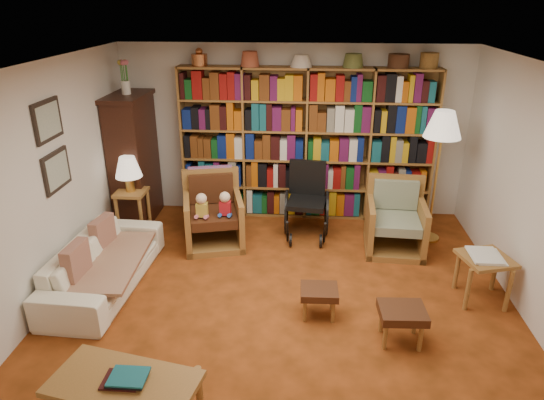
# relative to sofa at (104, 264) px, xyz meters

# --- Properties ---
(floor) EXTENTS (5.00, 5.00, 0.00)m
(floor) POSITION_rel_sofa_xyz_m (2.05, -0.18, -0.28)
(floor) COLOR #A04518
(floor) RESTS_ON ground
(ceiling) EXTENTS (5.00, 5.00, 0.00)m
(ceiling) POSITION_rel_sofa_xyz_m (2.05, -0.18, 2.22)
(ceiling) COLOR silver
(ceiling) RESTS_ON wall_back
(wall_back) EXTENTS (5.00, 0.00, 5.00)m
(wall_back) POSITION_rel_sofa_xyz_m (2.05, 2.32, 0.97)
(wall_back) COLOR silver
(wall_back) RESTS_ON floor
(wall_front) EXTENTS (5.00, 0.00, 5.00)m
(wall_front) POSITION_rel_sofa_xyz_m (2.05, -2.68, 0.97)
(wall_front) COLOR silver
(wall_front) RESTS_ON floor
(wall_left) EXTENTS (0.00, 5.00, 5.00)m
(wall_left) POSITION_rel_sofa_xyz_m (-0.45, -0.18, 0.97)
(wall_left) COLOR silver
(wall_left) RESTS_ON floor
(wall_right) EXTENTS (0.00, 5.00, 5.00)m
(wall_right) POSITION_rel_sofa_xyz_m (4.55, -0.18, 0.97)
(wall_right) COLOR silver
(wall_right) RESTS_ON floor
(bookshelf) EXTENTS (3.60, 0.30, 2.42)m
(bookshelf) POSITION_rel_sofa_xyz_m (2.25, 2.15, 0.89)
(bookshelf) COLOR #9C6530
(bookshelf) RESTS_ON floor
(curio_cabinet) EXTENTS (0.50, 0.95, 2.40)m
(curio_cabinet) POSITION_rel_sofa_xyz_m (-0.20, 1.82, 0.67)
(curio_cabinet) COLOR #33150E
(curio_cabinet) RESTS_ON floor
(framed_pictures) EXTENTS (0.03, 0.52, 0.97)m
(framed_pictures) POSITION_rel_sofa_xyz_m (-0.43, 0.12, 1.35)
(framed_pictures) COLOR black
(framed_pictures) RESTS_ON wall_left
(sofa) EXTENTS (1.94, 0.83, 0.56)m
(sofa) POSITION_rel_sofa_xyz_m (0.00, 0.00, 0.00)
(sofa) COLOR white
(sofa) RESTS_ON floor
(sofa_throw) EXTENTS (0.81, 1.42, 0.04)m
(sofa_throw) POSITION_rel_sofa_xyz_m (0.05, 0.00, 0.02)
(sofa_throw) COLOR #CBB794
(sofa_throw) RESTS_ON sofa
(cushion_left) EXTENTS (0.18, 0.39, 0.38)m
(cushion_left) POSITION_rel_sofa_xyz_m (-0.13, 0.35, 0.17)
(cushion_left) COLOR maroon
(cushion_left) RESTS_ON sofa
(cushion_right) EXTENTS (0.15, 0.40, 0.40)m
(cushion_right) POSITION_rel_sofa_xyz_m (-0.13, -0.35, 0.17)
(cushion_right) COLOR maroon
(cushion_right) RESTS_ON sofa
(side_table_lamp) EXTENTS (0.40, 0.40, 0.66)m
(side_table_lamp) POSITION_rel_sofa_xyz_m (-0.10, 1.29, 0.20)
(side_table_lamp) COLOR #9C6530
(side_table_lamp) RESTS_ON floor
(table_lamp) EXTENTS (0.36, 0.36, 0.49)m
(table_lamp) POSITION_rel_sofa_xyz_m (-0.10, 1.29, 0.70)
(table_lamp) COLOR gold
(table_lamp) RESTS_ON side_table_lamp
(armchair_leather) EXTENTS (0.95, 0.97, 0.97)m
(armchair_leather) POSITION_rel_sofa_xyz_m (1.05, 1.21, 0.12)
(armchair_leather) COLOR #9C6530
(armchair_leather) RESTS_ON floor
(armchair_sage) EXTENTS (0.78, 0.81, 0.92)m
(armchair_sage) POSITION_rel_sofa_xyz_m (3.43, 1.22, 0.07)
(armchair_sage) COLOR #9C6530
(armchair_sage) RESTS_ON floor
(wheelchair) EXTENTS (0.59, 0.82, 1.03)m
(wheelchair) POSITION_rel_sofa_xyz_m (2.28, 1.52, 0.19)
(wheelchair) COLOR black
(wheelchair) RESTS_ON floor
(floor_lamp) EXTENTS (0.47, 0.47, 1.78)m
(floor_lamp) POSITION_rel_sofa_xyz_m (3.96, 1.47, 1.26)
(floor_lamp) COLOR gold
(floor_lamp) RESTS_ON floor
(side_table_papers) EXTENTS (0.60, 0.60, 0.56)m
(side_table_papers) POSITION_rel_sofa_xyz_m (4.20, 0.03, 0.17)
(side_table_papers) COLOR #9C6530
(side_table_papers) RESTS_ON floor
(footstool_a) EXTENTS (0.39, 0.33, 0.33)m
(footstool_a) POSITION_rel_sofa_xyz_m (2.43, -0.39, -0.01)
(footstool_a) COLOR #452312
(footstool_a) RESTS_ON floor
(footstool_b) EXTENTS (0.45, 0.39, 0.37)m
(footstool_b) POSITION_rel_sofa_xyz_m (3.21, -0.74, 0.02)
(footstool_b) COLOR #452312
(footstool_b) RESTS_ON floor
(coffee_table) EXTENTS (1.20, 0.77, 0.48)m
(coffee_table) POSITION_rel_sofa_xyz_m (0.94, -1.90, 0.09)
(coffee_table) COLOR #9C6530
(coffee_table) RESTS_ON floor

